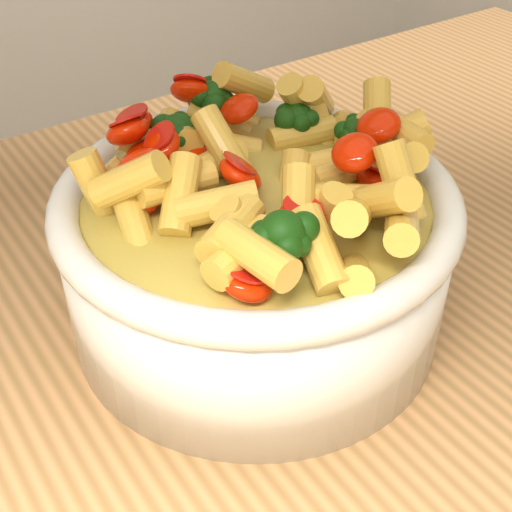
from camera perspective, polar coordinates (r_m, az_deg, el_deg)
table at (r=0.59m, az=7.35°, el=-12.06°), size 1.20×0.80×0.90m
serving_bowl at (r=0.47m, az=0.00°, el=0.13°), size 0.26×0.26×0.11m
pasta_salad at (r=0.43m, az=0.00°, el=7.39°), size 0.20×0.20×0.05m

